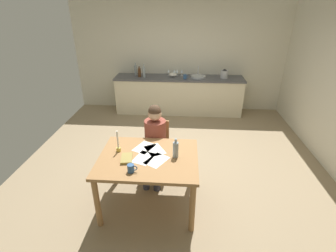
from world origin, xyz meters
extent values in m
cube|color=#937F60|center=(0.00, 0.00, -0.02)|extent=(5.20, 5.20, 0.04)
cube|color=beige|center=(0.00, 2.60, 1.30)|extent=(5.20, 0.12, 2.60)
cube|color=beige|center=(0.00, 2.24, 0.43)|extent=(3.06, 0.60, 0.86)
cube|color=#4C4C51|center=(0.00, 2.24, 0.88)|extent=(3.10, 0.64, 0.04)
cube|color=#9E7042|center=(-0.28, -1.06, 0.73)|extent=(1.25, 0.99, 0.04)
cylinder|color=#9E7042|center=(-0.84, -1.49, 0.35)|extent=(0.07, 0.07, 0.71)
cylinder|color=#9E7042|center=(0.29, -1.49, 0.35)|extent=(0.07, 0.07, 0.71)
cylinder|color=#9E7042|center=(-0.84, -0.62, 0.35)|extent=(0.07, 0.07, 0.71)
cylinder|color=#9E7042|center=(0.29, -0.62, 0.35)|extent=(0.07, 0.07, 0.71)
cube|color=#9E7042|center=(-0.27, -0.38, 0.46)|extent=(0.43, 0.43, 0.04)
cube|color=#9E7042|center=(-0.25, -0.20, 0.67)|extent=(0.36, 0.06, 0.40)
cylinder|color=#9E7042|center=(-0.45, -0.54, 0.22)|extent=(0.04, 0.04, 0.45)
cylinder|color=#9E7042|center=(-0.11, -0.56, 0.22)|extent=(0.04, 0.04, 0.45)
cylinder|color=#9E7042|center=(-0.42, -0.20, 0.22)|extent=(0.04, 0.04, 0.45)
cylinder|color=#9E7042|center=(-0.09, -0.22, 0.22)|extent=(0.04, 0.04, 0.45)
cylinder|color=brown|center=(-0.27, -0.40, 0.70)|extent=(0.34, 0.34, 0.50)
sphere|color=#D8AD8C|center=(-0.27, -0.40, 1.06)|extent=(0.20, 0.20, 0.20)
sphere|color=#473323|center=(-0.27, -0.40, 1.10)|extent=(0.19, 0.19, 0.19)
cylinder|color=#383847|center=(-0.36, -0.58, 0.45)|extent=(0.16, 0.39, 0.13)
cylinder|color=#383847|center=(-0.37, -0.77, 0.23)|extent=(0.10, 0.10, 0.45)
cylinder|color=#383847|center=(-0.20, -0.60, 0.45)|extent=(0.16, 0.39, 0.13)
cylinder|color=#383847|center=(-0.21, -0.79, 0.23)|extent=(0.10, 0.10, 0.45)
cylinder|color=#33598C|center=(-0.43, -1.38, 0.80)|extent=(0.08, 0.08, 0.10)
torus|color=#33598C|center=(-0.39, -1.38, 0.80)|extent=(0.07, 0.01, 0.07)
cylinder|color=gold|center=(-0.69, -0.95, 0.77)|extent=(0.06, 0.06, 0.05)
cylinder|color=white|center=(-0.69, -0.95, 0.92)|extent=(0.02, 0.02, 0.25)
cube|color=olive|center=(-0.54, -1.13, 0.76)|extent=(0.17, 0.25, 0.03)
cube|color=white|center=(-0.16, -1.13, 0.75)|extent=(0.33, 0.36, 0.00)
cube|color=white|center=(-0.36, -0.83, 0.75)|extent=(0.32, 0.36, 0.00)
cube|color=white|center=(-0.22, -0.88, 0.75)|extent=(0.33, 0.36, 0.00)
cube|color=white|center=(-0.33, -1.08, 0.75)|extent=(0.30, 0.35, 0.00)
cylinder|color=#8C999E|center=(0.07, -1.03, 0.85)|extent=(0.07, 0.07, 0.21)
cylinder|color=#8C999E|center=(0.07, -1.03, 0.98)|extent=(0.03, 0.03, 0.05)
cylinder|color=#B2B7BC|center=(0.46, 2.24, 0.92)|extent=(0.36, 0.36, 0.04)
cylinder|color=silver|center=(0.46, 2.40, 1.02)|extent=(0.02, 0.02, 0.24)
cylinder|color=#8C999E|center=(-1.07, 2.33, 1.02)|extent=(0.06, 0.06, 0.25)
cylinder|color=#8C999E|center=(-1.07, 2.33, 1.18)|extent=(0.03, 0.03, 0.06)
cylinder|color=#593319|center=(-0.96, 2.21, 1.00)|extent=(0.07, 0.07, 0.20)
cylinder|color=#593319|center=(-0.96, 2.21, 1.12)|extent=(0.03, 0.03, 0.05)
cylinder|color=#8C999E|center=(-0.83, 2.14, 1.03)|extent=(0.07, 0.07, 0.25)
cylinder|color=#8C999E|center=(-0.83, 2.14, 1.18)|extent=(0.03, 0.03, 0.06)
ellipsoid|color=white|center=(-0.15, 2.29, 0.94)|extent=(0.19, 0.19, 0.09)
cylinder|color=#B7BABF|center=(1.07, 2.24, 0.99)|extent=(0.18, 0.18, 0.18)
cone|color=#262628|center=(1.07, 2.24, 1.10)|extent=(0.11, 0.11, 0.04)
cylinder|color=silver|center=(0.06, 2.39, 0.90)|extent=(0.06, 0.06, 0.00)
cylinder|color=silver|center=(0.06, 2.39, 0.94)|extent=(0.01, 0.01, 0.07)
cone|color=silver|center=(0.06, 2.39, 1.01)|extent=(0.07, 0.07, 0.08)
cylinder|color=silver|center=(-0.06, 2.39, 0.90)|extent=(0.06, 0.06, 0.00)
cylinder|color=silver|center=(-0.06, 2.39, 0.94)|extent=(0.01, 0.01, 0.07)
cone|color=silver|center=(-0.06, 2.39, 1.01)|extent=(0.07, 0.07, 0.08)
cylinder|color=silver|center=(-0.12, 2.39, 0.90)|extent=(0.06, 0.06, 0.00)
cylinder|color=silver|center=(-0.12, 2.39, 0.94)|extent=(0.01, 0.01, 0.07)
cone|color=silver|center=(-0.12, 2.39, 1.01)|extent=(0.07, 0.07, 0.08)
cylinder|color=silver|center=(-0.26, 2.39, 0.90)|extent=(0.06, 0.06, 0.00)
cylinder|color=silver|center=(-0.26, 2.39, 0.94)|extent=(0.01, 0.01, 0.07)
cone|color=silver|center=(-0.26, 2.39, 1.01)|extent=(0.07, 0.07, 0.08)
cylinder|color=#33598C|center=(0.14, 2.09, 0.95)|extent=(0.08, 0.08, 0.11)
torus|color=#33598C|center=(0.19, 2.09, 0.96)|extent=(0.07, 0.01, 0.07)
camera|label=1|loc=(0.17, -3.71, 2.49)|focal=26.80mm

